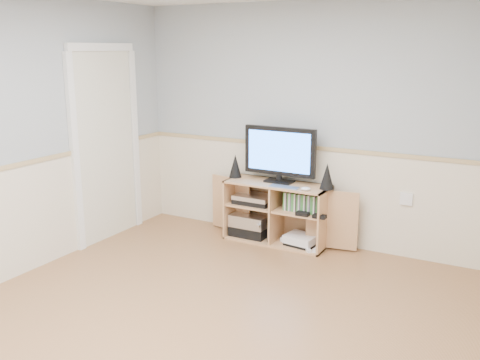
% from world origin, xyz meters
% --- Properties ---
extents(room, '(4.04, 4.54, 2.54)m').
position_xyz_m(room, '(-0.06, 0.12, 1.22)').
color(room, '#A27148').
rests_on(room, ground).
extents(media_cabinet, '(1.72, 0.41, 0.65)m').
position_xyz_m(media_cabinet, '(-0.29, 2.06, 0.33)').
color(media_cabinet, tan).
rests_on(media_cabinet, floor).
extents(monitor, '(0.79, 0.18, 0.59)m').
position_xyz_m(monitor, '(-0.29, 2.06, 0.97)').
color(monitor, black).
rests_on(monitor, media_cabinet).
extents(speaker_left, '(0.14, 0.14, 0.25)m').
position_xyz_m(speaker_left, '(-0.80, 2.03, 0.78)').
color(speaker_left, black).
rests_on(speaker_left, media_cabinet).
extents(speaker_right, '(0.14, 0.14, 0.26)m').
position_xyz_m(speaker_right, '(0.25, 2.03, 0.78)').
color(speaker_right, black).
rests_on(speaker_right, media_cabinet).
extents(keyboard, '(0.31, 0.13, 0.01)m').
position_xyz_m(keyboard, '(-0.15, 1.87, 0.66)').
color(keyboard, '#BCBCC0').
rests_on(keyboard, media_cabinet).
extents(mouse, '(0.11, 0.09, 0.04)m').
position_xyz_m(mouse, '(0.09, 1.87, 0.67)').
color(mouse, white).
rests_on(mouse, media_cabinet).
extents(av_components, '(0.50, 0.30, 0.47)m').
position_xyz_m(av_components, '(-0.58, 2.01, 0.22)').
color(av_components, black).
rests_on(av_components, media_cabinet).
extents(game_consoles, '(0.46, 0.30, 0.11)m').
position_xyz_m(game_consoles, '(-0.00, 2.00, 0.07)').
color(game_consoles, white).
rests_on(game_consoles, media_cabinet).
extents(game_cases, '(0.38, 0.13, 0.19)m').
position_xyz_m(game_cases, '(0.01, 1.99, 0.48)').
color(game_cases, '#3F8C3F').
rests_on(game_cases, media_cabinet).
extents(wall_outlet, '(0.12, 0.03, 0.12)m').
position_xyz_m(wall_outlet, '(1.00, 2.23, 0.60)').
color(wall_outlet, white).
rests_on(wall_outlet, wall_back).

